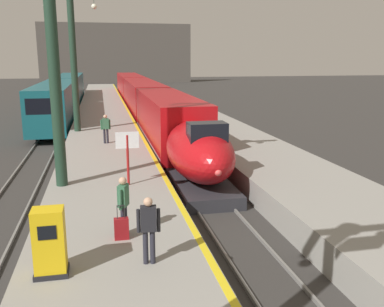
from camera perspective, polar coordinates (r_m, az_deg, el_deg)
platform_left at (r=29.41m, az=-11.54°, el=1.84°), size 4.80×110.00×1.05m
platform_right at (r=30.56m, az=3.83°, el=2.48°), size 4.80×110.00×1.05m
platform_left_safety_stripe at (r=29.42m, az=-7.13°, el=3.05°), size 0.20×107.80×0.01m
rail_main_left at (r=32.38m, az=-5.73°, el=2.19°), size 0.08×110.00×0.12m
rail_main_right at (r=32.58m, az=-3.10°, el=2.30°), size 0.08×110.00×0.12m
rail_secondary_left at (r=32.52m, az=-20.06°, el=1.52°), size 0.08×110.00×0.12m
rail_secondary_right at (r=32.34m, az=-17.43°, el=1.65°), size 0.08×110.00×0.12m
highspeed_train_main at (r=43.02m, az=-6.46°, el=7.33°), size 2.92×56.65×3.60m
regional_train_adjacent at (r=48.49m, az=-16.80°, el=7.68°), size 2.85×36.60×3.80m
station_column_mid at (r=16.89m, az=-18.46°, el=16.26°), size 4.00×0.68×10.32m
station_column_far at (r=29.79m, az=-15.74°, el=13.41°), size 4.00×0.68×9.12m
passenger_near_edge at (r=12.08m, az=-9.22°, el=-6.35°), size 0.35×0.53×1.69m
passenger_mid_platform at (r=10.34m, az=-5.86°, el=-9.58°), size 0.57×0.26×1.69m
passenger_far_waiting at (r=25.27m, az=-11.55°, el=3.57°), size 0.57×0.23×1.69m
rolling_suitcase at (r=12.03m, az=-9.47°, el=-9.93°), size 0.40×0.22×0.98m
ticket_machine_yellow at (r=10.41m, az=-18.60°, el=-11.56°), size 0.76×0.62×1.60m
departure_info_board at (r=16.62m, az=-8.68°, el=0.79°), size 0.90×0.10×2.12m
terminus_back_wall at (r=106.24m, az=-10.11°, el=13.12°), size 36.00×2.00×14.00m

